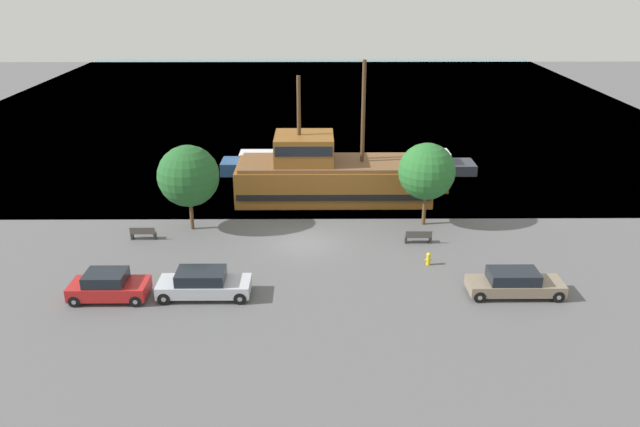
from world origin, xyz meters
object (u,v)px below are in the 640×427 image
at_px(parked_car_curb_rear, 514,283).
at_px(bench_promenade_east, 418,237).
at_px(moored_boat_dockside, 262,165).
at_px(moored_boat_outer, 438,164).
at_px(parked_car_curb_front, 203,284).
at_px(fire_hydrant, 428,258).
at_px(parked_car_curb_mid, 108,286).
at_px(pirate_ship, 331,175).
at_px(bench_promenade_west, 143,233).

distance_m(parked_car_curb_rear, bench_promenade_east, 7.74).
height_order(moored_boat_dockside, bench_promenade_east, moored_boat_dockside).
bearing_deg(parked_car_curb_rear, moored_boat_dockside, 125.18).
xyz_separation_m(moored_boat_outer, bench_promenade_east, (-3.87, -14.46, -0.23)).
xyz_separation_m(parked_car_curb_front, fire_hydrant, (12.33, 3.60, -0.32)).
bearing_deg(parked_car_curb_mid, pirate_ship, 51.92).
bearing_deg(fire_hydrant, parked_car_curb_rear, -42.77).
xyz_separation_m(moored_boat_outer, fire_hydrant, (-3.76, -17.51, -0.25)).
distance_m(bench_promenade_east, bench_promenade_west, 17.28).
height_order(pirate_ship, moored_boat_dockside, pirate_ship).
distance_m(moored_boat_dockside, parked_car_curb_rear, 25.76).
relative_size(parked_car_curb_front, fire_hydrant, 6.25).
xyz_separation_m(pirate_ship, moored_boat_dockside, (-5.62, 6.21, -1.10)).
height_order(parked_car_curb_mid, bench_promenade_east, parked_car_curb_mid).
relative_size(pirate_ship, bench_promenade_west, 9.83).
height_order(parked_car_curb_front, fire_hydrant, parked_car_curb_front).
height_order(pirate_ship, parked_car_curb_rear, pirate_ship).
relative_size(moored_boat_dockside, bench_promenade_west, 4.38).
bearing_deg(pirate_ship, bench_promenade_east, -57.41).
bearing_deg(parked_car_curb_front, parked_car_curb_rear, 0.07).
height_order(parked_car_curb_front, parked_car_curb_mid, parked_car_curb_mid).
bearing_deg(bench_promenade_west, parked_car_curb_front, -55.52).
xyz_separation_m(parked_car_curb_mid, fire_hydrant, (17.18, 3.83, -0.33)).
xyz_separation_m(moored_boat_outer, bench_promenade_west, (-21.14, -13.76, -0.23)).
xyz_separation_m(moored_boat_dockside, moored_boat_outer, (14.73, 0.04, -0.02)).
bearing_deg(parked_car_curb_rear, moored_boat_outer, 90.29).
distance_m(pirate_ship, parked_car_curb_mid, 19.20).
height_order(moored_boat_outer, bench_promenade_west, moored_boat_outer).
bearing_deg(parked_car_curb_front, moored_boat_outer, 52.69).
bearing_deg(parked_car_curb_front, pirate_ship, 64.87).
distance_m(fire_hydrant, bench_promenade_west, 17.78).
bearing_deg(moored_boat_dockside, moored_boat_outer, 0.17).
height_order(parked_car_curb_rear, bench_promenade_west, parked_car_curb_rear).
bearing_deg(fire_hydrant, pirate_ship, 115.43).
bearing_deg(bench_promenade_east, moored_boat_dockside, 127.00).
bearing_deg(moored_boat_dockside, pirate_ship, -47.86).
bearing_deg(moored_boat_outer, bench_promenade_east, -105.00).
relative_size(parked_car_curb_mid, parked_car_curb_rear, 0.80).
relative_size(moored_boat_dockside, fire_hydrant, 8.95).
distance_m(moored_boat_outer, bench_promenade_west, 25.23).
bearing_deg(bench_promenade_west, fire_hydrant, -12.19).
relative_size(moored_boat_outer, parked_car_curb_mid, 1.47).
height_order(moored_boat_outer, parked_car_curb_front, moored_boat_outer).
bearing_deg(parked_car_curb_rear, bench_promenade_west, 160.96).
relative_size(pirate_ship, moored_boat_outer, 2.65).
xyz_separation_m(moored_boat_dockside, parked_car_curb_mid, (-6.21, -21.30, 0.05)).
xyz_separation_m(parked_car_curb_mid, bench_promenade_east, (17.07, 6.89, -0.30)).
distance_m(pirate_ship, moored_boat_outer, 11.11).
distance_m(parked_car_curb_rear, fire_hydrant, 5.28).
bearing_deg(parked_car_curb_front, bench_promenade_east, 28.60).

